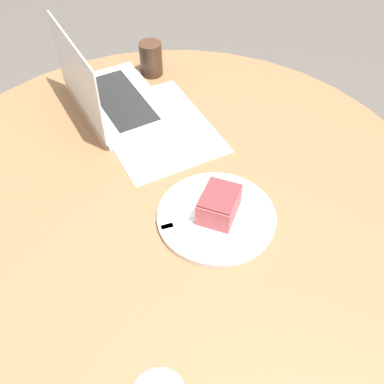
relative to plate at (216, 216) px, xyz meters
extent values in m
plane|color=#4C4742|center=(0.13, 0.03, -0.75)|extent=(12.00, 12.00, 0.00)
cylinder|color=brown|center=(0.13, 0.03, -0.74)|extent=(0.51, 0.51, 0.02)
cylinder|color=brown|center=(0.13, 0.03, -0.38)|extent=(0.10, 0.10, 0.69)
cylinder|color=brown|center=(0.13, 0.03, -0.02)|extent=(1.24, 1.24, 0.03)
cube|color=white|center=(0.33, -0.09, 0.00)|extent=(0.40, 0.33, 0.00)
cylinder|color=silver|center=(0.00, 0.00, 0.00)|extent=(0.25, 0.25, 0.01)
cube|color=#B74C51|center=(0.00, -0.01, 0.03)|extent=(0.11, 0.12, 0.06)
cube|color=maroon|center=(0.00, -0.01, 0.06)|extent=(0.10, 0.11, 0.00)
cube|color=silver|center=(0.02, 0.03, 0.01)|extent=(0.07, 0.16, 0.00)
cube|color=silver|center=(0.04, 0.10, 0.01)|extent=(0.03, 0.04, 0.00)
cylinder|color=#3D2619|center=(0.54, -0.23, 0.04)|extent=(0.07, 0.07, 0.10)
cube|color=silver|center=(0.47, -0.07, 0.00)|extent=(0.36, 0.26, 0.02)
cube|color=black|center=(0.47, -0.07, 0.01)|extent=(0.29, 0.17, 0.00)
cube|color=silver|center=(0.49, 0.03, 0.12)|extent=(0.32, 0.07, 0.21)
cube|color=black|center=(0.49, 0.03, 0.12)|extent=(0.30, 0.06, 0.19)
camera|label=1|loc=(-0.43, 0.44, 0.74)|focal=42.00mm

